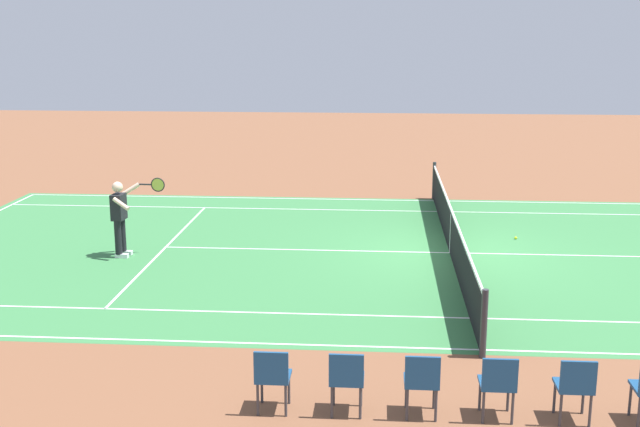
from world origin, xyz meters
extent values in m
plane|color=brown|center=(0.00, 0.00, 0.00)|extent=(60.00, 60.00, 0.00)
cube|color=#387A42|center=(0.00, 0.00, 0.00)|extent=(24.20, 11.40, 0.00)
cube|color=white|center=(0.00, -5.50, 0.00)|extent=(23.80, 0.05, 0.01)
cube|color=white|center=(0.00, 5.50, 0.00)|extent=(23.80, 0.05, 0.01)
cube|color=white|center=(0.00, -4.11, 0.00)|extent=(23.80, 0.05, 0.01)
cube|color=white|center=(0.00, 4.11, 0.00)|extent=(23.80, 0.05, 0.01)
cube|color=white|center=(6.40, 0.00, 0.00)|extent=(0.05, 8.22, 0.01)
cube|color=white|center=(0.00, 0.00, 0.00)|extent=(12.80, 0.05, 0.01)
cylinder|color=#2D2D33|center=(0.00, -5.80, 0.54)|extent=(0.10, 0.10, 1.08)
cylinder|color=#2D2D33|center=(0.00, 5.80, 0.54)|extent=(0.10, 0.10, 1.08)
cube|color=black|center=(0.00, 0.00, 0.44)|extent=(0.02, 11.60, 0.88)
cube|color=white|center=(0.00, 0.00, 0.95)|extent=(0.04, 11.60, 0.06)
cube|color=white|center=(0.00, 0.00, 0.44)|extent=(0.04, 0.06, 0.88)
cylinder|color=black|center=(7.18, 0.91, 0.45)|extent=(0.15, 0.15, 0.74)
cube|color=white|center=(7.12, 0.91, 0.04)|extent=(0.29, 0.13, 0.09)
cylinder|color=black|center=(7.17, 0.67, 0.45)|extent=(0.15, 0.15, 0.74)
cube|color=white|center=(7.11, 0.67, 0.04)|extent=(0.29, 0.13, 0.09)
cube|color=black|center=(7.18, 0.79, 1.10)|extent=(0.26, 0.39, 0.56)
sphere|color=beige|center=(7.18, 0.79, 1.53)|extent=(0.23, 0.23, 0.23)
cylinder|color=beige|center=(7.02, 1.08, 1.23)|extent=(0.41, 0.24, 0.26)
cylinder|color=beige|center=(6.98, 0.52, 1.43)|extent=(0.43, 0.20, 0.30)
cylinder|color=#232326|center=(6.66, 0.48, 1.54)|extent=(0.28, 0.05, 0.04)
torus|color=#232326|center=(6.38, 0.50, 1.54)|extent=(0.31, 0.04, 0.31)
cylinder|color=#C6D84C|center=(6.38, 0.50, 1.54)|extent=(0.27, 0.02, 0.27)
sphere|color=#CCE01E|center=(-1.64, -1.30, 0.03)|extent=(0.07, 0.07, 0.07)
cylinder|color=#38383D|center=(-1.65, 7.52, 0.22)|extent=(0.04, 0.04, 0.44)
cylinder|color=#38383D|center=(-1.65, 7.88, 0.22)|extent=(0.04, 0.04, 0.44)
cylinder|color=#38383D|center=(-0.70, 7.52, 0.22)|extent=(0.04, 0.04, 0.44)
cylinder|color=#38383D|center=(-1.06, 7.52, 0.22)|extent=(0.04, 0.04, 0.44)
cylinder|color=#38383D|center=(-0.70, 7.88, 0.22)|extent=(0.04, 0.04, 0.44)
cylinder|color=#38383D|center=(-1.06, 7.88, 0.22)|extent=(0.04, 0.04, 0.44)
cube|color=navy|center=(-0.88, 7.70, 0.46)|extent=(0.44, 0.44, 0.04)
cube|color=navy|center=(-0.88, 7.90, 0.68)|extent=(0.44, 0.04, 0.40)
cylinder|color=#38383D|center=(0.25, 7.52, 0.22)|extent=(0.04, 0.04, 0.44)
cylinder|color=#38383D|center=(-0.11, 7.52, 0.22)|extent=(0.04, 0.04, 0.44)
cylinder|color=#38383D|center=(0.25, 7.88, 0.22)|extent=(0.04, 0.04, 0.44)
cylinder|color=#38383D|center=(-0.11, 7.88, 0.22)|extent=(0.04, 0.04, 0.44)
cube|color=navy|center=(0.07, 7.70, 0.46)|extent=(0.44, 0.44, 0.04)
cube|color=navy|center=(0.07, 7.90, 0.68)|extent=(0.44, 0.04, 0.40)
cylinder|color=#38383D|center=(1.20, 7.52, 0.22)|extent=(0.04, 0.04, 0.44)
cylinder|color=#38383D|center=(0.84, 7.52, 0.22)|extent=(0.04, 0.04, 0.44)
cylinder|color=#38383D|center=(1.20, 7.88, 0.22)|extent=(0.04, 0.04, 0.44)
cylinder|color=#38383D|center=(0.84, 7.88, 0.22)|extent=(0.04, 0.04, 0.44)
cube|color=navy|center=(1.02, 7.70, 0.46)|extent=(0.44, 0.44, 0.04)
cube|color=navy|center=(1.02, 7.90, 0.68)|extent=(0.44, 0.04, 0.40)
cylinder|color=#38383D|center=(2.15, 7.52, 0.22)|extent=(0.04, 0.04, 0.44)
cylinder|color=#38383D|center=(1.79, 7.52, 0.22)|extent=(0.04, 0.04, 0.44)
cylinder|color=#38383D|center=(2.15, 7.88, 0.22)|extent=(0.04, 0.04, 0.44)
cylinder|color=#38383D|center=(1.79, 7.88, 0.22)|extent=(0.04, 0.04, 0.44)
cube|color=navy|center=(1.97, 7.70, 0.46)|extent=(0.44, 0.44, 0.04)
cube|color=navy|center=(1.97, 7.90, 0.68)|extent=(0.44, 0.04, 0.40)
cylinder|color=#38383D|center=(3.10, 7.52, 0.22)|extent=(0.04, 0.04, 0.44)
cylinder|color=#38383D|center=(2.74, 7.52, 0.22)|extent=(0.04, 0.04, 0.44)
cylinder|color=#38383D|center=(3.10, 7.88, 0.22)|extent=(0.04, 0.04, 0.44)
cylinder|color=#38383D|center=(2.74, 7.88, 0.22)|extent=(0.04, 0.04, 0.44)
cube|color=navy|center=(2.92, 7.70, 0.46)|extent=(0.44, 0.44, 0.04)
cube|color=navy|center=(2.92, 7.90, 0.68)|extent=(0.44, 0.04, 0.40)
camera|label=1|loc=(1.60, 17.22, 4.84)|focal=44.98mm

